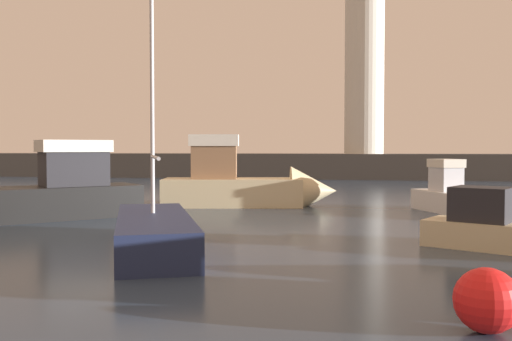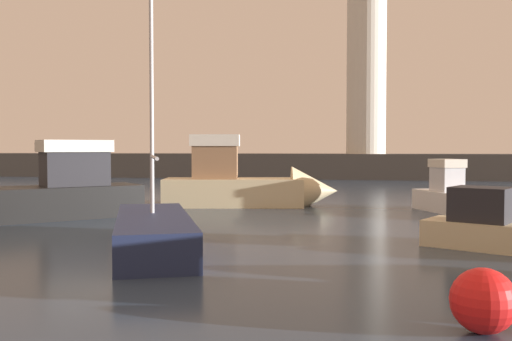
# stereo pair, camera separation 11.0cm
# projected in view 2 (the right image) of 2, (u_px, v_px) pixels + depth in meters

# --- Properties ---
(ground_plane) EXTENTS (220.00, 220.00, 0.00)m
(ground_plane) POSITION_uv_depth(u_px,v_px,m) (289.00, 205.00, 28.92)
(ground_plane) COLOR #2D3D51
(breakwater) EXTENTS (71.24, 5.26, 2.36)m
(breakwater) POSITION_uv_depth(u_px,v_px,m) (321.00, 166.00, 54.51)
(breakwater) COLOR #423F3D
(breakwater) RESTS_ON ground_plane
(lighthouse) EXTENTS (3.68, 3.68, 18.06)m
(lighthouse) POSITION_uv_depth(u_px,v_px,m) (366.00, 63.00, 53.39)
(lighthouse) COLOR silver
(lighthouse) RESTS_ON breakwater
(motorboat_0) EXTENTS (3.69, 5.96, 2.65)m
(motorboat_0) POSITION_uv_depth(u_px,v_px,m) (462.00, 199.00, 24.62)
(motorboat_0) COLOR white
(motorboat_0) RESTS_ON ground_plane
(motorboat_2) EXTENTS (8.14, 7.78, 3.69)m
(motorboat_2) POSITION_uv_depth(u_px,v_px,m) (26.00, 195.00, 22.75)
(motorboat_2) COLOR black
(motorboat_2) RESTS_ON ground_plane
(motorboat_4) EXTENTS (8.95, 3.98, 4.04)m
(motorboat_4) POSITION_uv_depth(u_px,v_px,m) (255.00, 186.00, 28.33)
(motorboat_4) COLOR beige
(motorboat_4) RESTS_ON ground_plane
(sailboat_moored) EXTENTS (4.53, 7.30, 10.26)m
(sailboat_moored) POSITION_uv_depth(u_px,v_px,m) (153.00, 231.00, 16.05)
(sailboat_moored) COLOR #1E284C
(sailboat_moored) RESTS_ON ground_plane
(mooring_buoy) EXTENTS (1.03, 1.03, 1.03)m
(mooring_buoy) POSITION_uv_depth(u_px,v_px,m) (483.00, 301.00, 8.81)
(mooring_buoy) COLOR red
(mooring_buoy) RESTS_ON ground_plane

